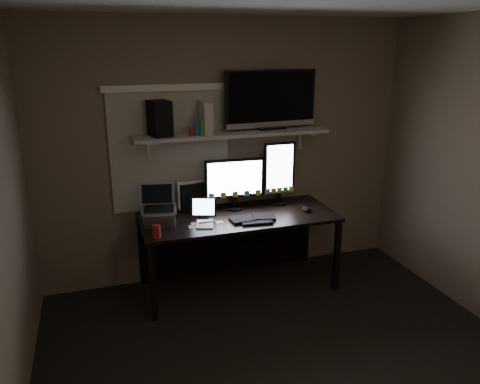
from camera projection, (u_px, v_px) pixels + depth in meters
name	position (u px, v px, depth m)	size (l,w,h in m)	color
floor	(301.00, 382.00, 3.26)	(3.60, 3.60, 0.00)	black
back_wall	(227.00, 152.00, 4.51)	(3.60, 3.60, 0.00)	#695D4B
window_blinds	(171.00, 151.00, 4.33)	(1.10, 0.02, 1.10)	beige
desk	(235.00, 229.00, 4.50)	(1.80, 0.75, 0.73)	black
wall_shelf	(232.00, 133.00, 4.29)	(1.80, 0.35, 0.03)	#AAAAA5
monitor_landscape	(235.00, 183.00, 4.44)	(0.57, 0.06, 0.50)	black
monitor_portrait	(279.00, 173.00, 4.56)	(0.32, 0.06, 0.63)	black
keyboard	(253.00, 218.00, 4.22)	(0.43, 0.17, 0.03)	black
mouse	(306.00, 209.00, 4.44)	(0.08, 0.12, 0.04)	black
notepad	(205.00, 224.00, 4.11)	(0.15, 0.21, 0.01)	white
tablet	(203.00, 208.00, 4.23)	(0.23, 0.10, 0.20)	black
file_sorter	(191.00, 196.00, 4.42)	(0.23, 0.10, 0.29)	black
laptop	(159.00, 206.00, 4.07)	(0.30, 0.25, 0.34)	#B9B9BE
cup	(156.00, 231.00, 3.83)	(0.07, 0.07, 0.10)	maroon
sticky_notes	(205.00, 224.00, 4.13)	(0.29, 0.21, 0.00)	yellow
tv	(270.00, 100.00, 4.36)	(0.90, 0.16, 0.54)	black
game_console	(206.00, 118.00, 4.17)	(0.07, 0.24, 0.28)	silver
speaker	(160.00, 118.00, 4.04)	(0.17, 0.20, 0.31)	black
bottles	(199.00, 127.00, 4.09)	(0.23, 0.05, 0.15)	#A50F0C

